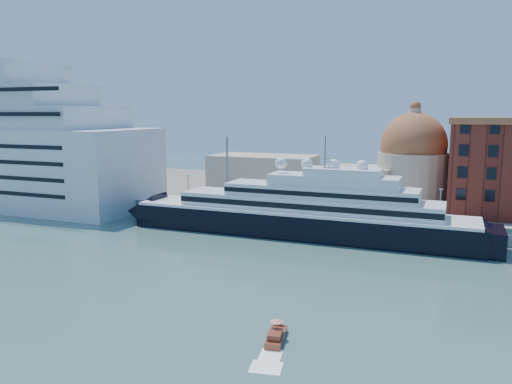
% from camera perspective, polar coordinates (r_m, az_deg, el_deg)
% --- Properties ---
extents(ground, '(400.00, 400.00, 0.00)m').
position_cam_1_polar(ground, '(88.75, -0.58, -8.20)').
color(ground, '#355C5A').
rests_on(ground, ground).
extents(quay, '(180.00, 10.00, 2.50)m').
position_cam_1_polar(quay, '(119.56, 5.66, -3.10)').
color(quay, gray).
rests_on(quay, ground).
extents(land, '(260.00, 72.00, 2.00)m').
position_cam_1_polar(land, '(158.74, 9.81, -0.27)').
color(land, slate).
rests_on(land, ground).
extents(quay_fence, '(180.00, 0.10, 1.20)m').
position_cam_1_polar(quay_fence, '(114.95, 5.05, -2.64)').
color(quay_fence, slate).
rests_on(quay_fence, quay).
extents(superyacht, '(84.77, 11.75, 25.33)m').
position_cam_1_polar(superyacht, '(108.88, 3.61, -2.60)').
color(superyacht, black).
rests_on(superyacht, ground).
extents(service_barge, '(11.11, 4.57, 2.44)m').
position_cam_1_polar(service_barge, '(134.26, -19.20, -2.47)').
color(service_barge, white).
rests_on(service_barge, ground).
extents(water_taxi, '(2.77, 5.75, 2.62)m').
position_cam_1_polar(water_taxi, '(60.40, 2.31, -16.11)').
color(water_taxi, maroon).
rests_on(water_taxi, ground).
extents(church, '(66.00, 18.00, 25.50)m').
position_cam_1_polar(church, '(139.36, 10.99, 2.53)').
color(church, beige).
rests_on(church, land).
extents(lamp_posts, '(120.80, 2.40, 18.00)m').
position_cam_1_polar(lamp_posts, '(120.55, -0.30, 1.19)').
color(lamp_posts, slate).
rests_on(lamp_posts, quay).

